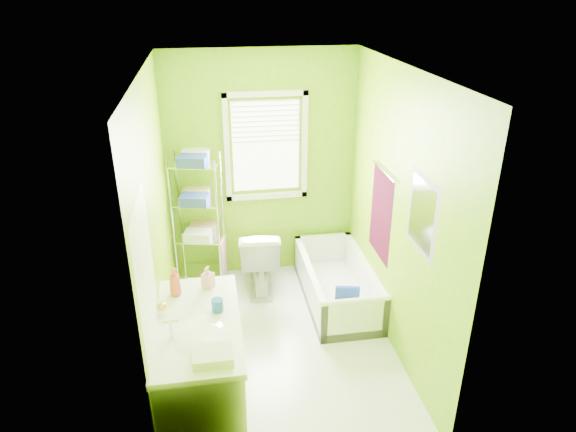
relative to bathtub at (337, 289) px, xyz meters
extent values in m
plane|color=silver|center=(-0.71, -0.61, -0.15)|extent=(2.90, 2.90, 0.00)
cube|color=#699807|center=(-0.71, 0.84, 1.15)|extent=(2.10, 0.04, 2.60)
cube|color=#699807|center=(-0.71, -2.06, 1.15)|extent=(2.10, 0.04, 2.60)
cube|color=#699807|center=(-1.76, -0.61, 1.15)|extent=(0.04, 2.90, 2.60)
cube|color=#699807|center=(0.34, -0.61, 1.15)|extent=(0.04, 2.90, 2.60)
cube|color=white|center=(-0.71, -0.61, 2.45)|extent=(2.10, 2.90, 0.04)
cube|color=white|center=(-0.66, 0.83, 1.40)|extent=(0.74, 0.01, 1.01)
cube|color=white|center=(-0.66, 0.81, 0.82)|extent=(0.92, 0.05, 0.06)
cube|color=white|center=(-0.66, 0.81, 1.98)|extent=(0.92, 0.05, 0.06)
cube|color=white|center=(-1.09, 0.81, 1.40)|extent=(0.06, 0.05, 1.22)
cube|color=white|center=(-0.23, 0.81, 1.40)|extent=(0.06, 0.05, 1.22)
cube|color=white|center=(-0.66, 0.80, 1.69)|extent=(0.72, 0.02, 0.50)
cube|color=white|center=(-1.75, -1.61, 0.85)|extent=(0.02, 0.80, 2.00)
sphere|color=gold|center=(-1.71, -1.28, 0.85)|extent=(0.07, 0.07, 0.07)
cube|color=#3C071C|center=(0.33, -0.26, 1.00)|extent=(0.02, 0.58, 0.90)
cylinder|color=silver|center=(0.31, -0.26, 1.45)|extent=(0.02, 0.62, 0.02)
cube|color=#CC5972|center=(0.33, -1.16, 1.40)|extent=(0.02, 0.54, 0.64)
cube|color=white|center=(0.32, -1.16, 1.40)|extent=(0.01, 0.44, 0.54)
cube|color=white|center=(0.00, 0.04, -0.10)|extent=(0.68, 1.47, 0.10)
cube|color=white|center=(-0.31, 0.04, 0.07)|extent=(0.07, 1.47, 0.44)
cube|color=white|center=(0.31, 0.04, 0.07)|extent=(0.07, 1.47, 0.44)
cube|color=white|center=(0.00, -0.66, 0.07)|extent=(0.68, 0.07, 0.44)
cube|color=white|center=(0.00, 0.74, 0.07)|extent=(0.68, 0.07, 0.44)
cylinder|color=white|center=(0.00, -0.66, 0.29)|extent=(0.68, 0.07, 0.07)
cylinder|color=#1330B9|center=(0.00, -0.42, -0.02)|extent=(0.35, 0.35, 0.06)
cylinder|color=#D1D716|center=(0.00, -0.42, 0.03)|extent=(0.33, 0.33, 0.05)
cube|color=#1330B9|center=(0.03, -0.28, 0.09)|extent=(0.25, 0.09, 0.23)
imported|color=white|center=(-0.80, 0.41, 0.24)|extent=(0.50, 0.80, 0.78)
cube|color=white|center=(-1.46, -1.41, 0.29)|extent=(0.60, 1.21, 0.88)
cube|color=white|center=(-1.46, -1.41, 0.75)|extent=(0.63, 1.24, 0.05)
ellipsoid|color=white|center=(-1.44, -1.58, 0.75)|extent=(0.42, 0.54, 0.15)
cylinder|color=silver|center=(-1.63, -1.58, 0.85)|extent=(0.03, 0.03, 0.16)
cylinder|color=silver|center=(-1.63, -1.58, 0.92)|extent=(0.12, 0.02, 0.02)
imported|color=#D34E3E|center=(-1.62, -1.02, 0.90)|extent=(0.13, 0.13, 0.25)
imported|color=pink|center=(-1.36, -0.95, 0.87)|extent=(0.12, 0.12, 0.19)
cylinder|color=#184B9F|center=(-1.30, -1.30, 0.83)|extent=(0.09, 0.09, 0.10)
cube|color=silver|center=(-1.35, -1.85, 0.81)|extent=(0.27, 0.21, 0.07)
cylinder|color=silver|center=(-1.72, 0.55, 0.63)|extent=(0.02, 0.02, 1.55)
cylinder|color=silver|center=(-1.66, 0.84, 0.63)|extent=(0.02, 0.02, 1.55)
cylinder|color=silver|center=(-1.24, 0.44, 0.63)|extent=(0.02, 0.02, 1.55)
cylinder|color=silver|center=(-1.18, 0.73, 0.63)|extent=(0.02, 0.02, 1.55)
cube|color=silver|center=(-1.45, 0.64, -0.01)|extent=(0.57, 0.42, 0.02)
cube|color=silver|center=(-1.45, 0.64, 0.43)|extent=(0.57, 0.42, 0.02)
cube|color=silver|center=(-1.45, 0.64, 0.87)|extent=(0.57, 0.42, 0.02)
cube|color=silver|center=(-1.45, 0.64, 1.31)|extent=(0.57, 0.42, 0.02)
cube|color=#293D94|center=(-1.46, 0.54, 1.37)|extent=(0.33, 0.25, 0.11)
cube|color=silver|center=(-1.42, 0.75, 1.37)|extent=(0.33, 0.25, 0.11)
cube|color=#293D94|center=(-1.47, 0.54, 0.93)|extent=(0.33, 0.25, 0.11)
cube|color=#DEC387|center=(-1.44, 0.76, 0.93)|extent=(0.33, 0.25, 0.11)
cube|color=silver|center=(-1.46, 0.56, 0.49)|extent=(0.33, 0.25, 0.11)
cube|color=pink|center=(-1.40, 0.76, 0.49)|extent=(0.33, 0.25, 0.11)
cube|color=pink|center=(-1.20, 0.58, 0.17)|extent=(0.08, 0.27, 0.49)
camera|label=1|loc=(-1.29, -4.59, 3.07)|focal=32.00mm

